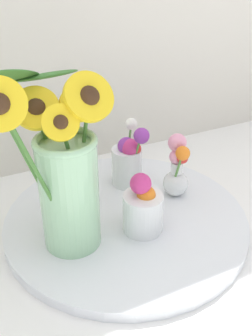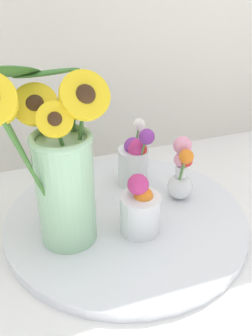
{
  "view_description": "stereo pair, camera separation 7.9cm",
  "coord_description": "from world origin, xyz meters",
  "px_view_note": "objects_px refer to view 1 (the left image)",
  "views": [
    {
      "loc": [
        -0.32,
        -0.5,
        0.54
      ],
      "look_at": [
        -0.02,
        0.11,
        0.14
      ],
      "focal_mm": 42.0,
      "sensor_mm": 36.0,
      "label": 1
    },
    {
      "loc": [
        -0.25,
        -0.53,
        0.54
      ],
      "look_at": [
        -0.02,
        0.11,
        0.14
      ],
      "focal_mm": 42.0,
      "sensor_mm": 36.0,
      "label": 2
    }
  ],
  "objects_px": {
    "mason_jar_sunflowers": "(65,176)",
    "vase_small_center": "(143,207)",
    "vase_bulb_right": "(177,169)",
    "serving_tray": "(126,219)",
    "vase_small_back": "(128,159)"
  },
  "relations": [
    {
      "from": "vase_small_center",
      "to": "vase_small_back",
      "type": "distance_m",
      "value": 0.18
    },
    {
      "from": "serving_tray",
      "to": "vase_small_back",
      "type": "height_order",
      "value": "vase_small_back"
    },
    {
      "from": "serving_tray",
      "to": "vase_small_center",
      "type": "distance_m",
      "value": 0.09
    },
    {
      "from": "mason_jar_sunflowers",
      "to": "vase_small_back",
      "type": "relative_size",
      "value": 2.29
    },
    {
      "from": "vase_small_center",
      "to": "mason_jar_sunflowers",
      "type": "bearing_deg",
      "value": 168.14
    },
    {
      "from": "serving_tray",
      "to": "mason_jar_sunflowers",
      "type": "distance_m",
      "value": 0.21
    },
    {
      "from": "mason_jar_sunflowers",
      "to": "vase_bulb_right",
      "type": "distance_m",
      "value": 0.29
    },
    {
      "from": "mason_jar_sunflowers",
      "to": "vase_small_center",
      "type": "bearing_deg",
      "value": -11.86
    },
    {
      "from": "serving_tray",
      "to": "mason_jar_sunflowers",
      "type": "height_order",
      "value": "mason_jar_sunflowers"
    },
    {
      "from": "vase_small_center",
      "to": "vase_small_back",
      "type": "bearing_deg",
      "value": 73.28
    },
    {
      "from": "vase_bulb_right",
      "to": "vase_small_back",
      "type": "bearing_deg",
      "value": 131.04
    },
    {
      "from": "vase_small_center",
      "to": "vase_bulb_right",
      "type": "height_order",
      "value": "vase_bulb_right"
    },
    {
      "from": "vase_small_center",
      "to": "vase_small_back",
      "type": "xyz_separation_m",
      "value": [
        0.05,
        0.17,
        0.02
      ]
    },
    {
      "from": "vase_bulb_right",
      "to": "serving_tray",
      "type": "bearing_deg",
      "value": -170.69
    },
    {
      "from": "mason_jar_sunflowers",
      "to": "vase_bulb_right",
      "type": "xyz_separation_m",
      "value": [
        0.27,
        0.05,
        -0.08
      ]
    }
  ]
}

